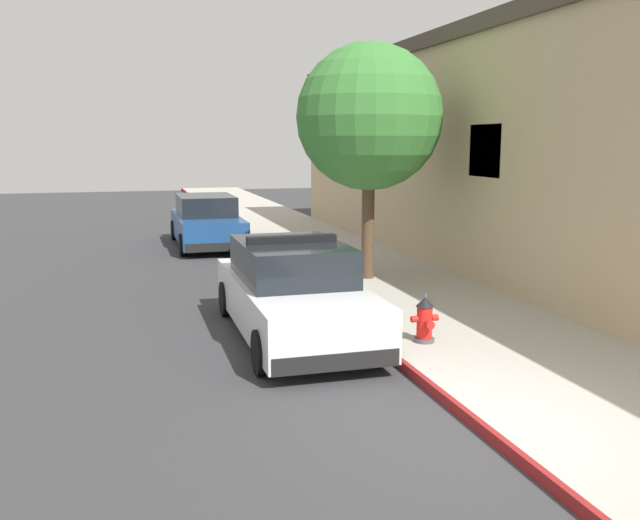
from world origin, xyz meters
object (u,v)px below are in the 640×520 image
at_px(parked_car_silver_ahead, 207,222).
at_px(fire_hydrant, 425,320).
at_px(police_cruiser, 293,292).
at_px(street_tree, 369,118).

distance_m(parked_car_silver_ahead, fire_hydrant, 11.93).
height_order(parked_car_silver_ahead, fire_hydrant, parked_car_silver_ahead).
bearing_deg(parked_car_silver_ahead, fire_hydrant, -80.57).
height_order(police_cruiser, parked_car_silver_ahead, police_cruiser).
xyz_separation_m(parked_car_silver_ahead, fire_hydrant, (1.96, -11.77, -0.25)).
bearing_deg(parked_car_silver_ahead, police_cruiser, -88.91).
relative_size(police_cruiser, street_tree, 0.93).
xyz_separation_m(police_cruiser, street_tree, (2.63, 3.69, 2.96)).
distance_m(police_cruiser, fire_hydrant, 2.22).
bearing_deg(police_cruiser, street_tree, 54.49).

